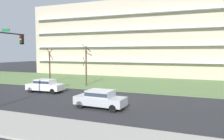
{
  "coord_description": "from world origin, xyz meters",
  "views": [
    {
      "loc": [
        8.3,
        -18.82,
        4.77
      ],
      "look_at": [
        -1.45,
        6.0,
        2.65
      ],
      "focal_mm": 35.03,
      "sensor_mm": 36.0,
      "label": 1
    }
  ],
  "objects": [
    {
      "name": "grass_lawn_strip",
      "position": [
        0.0,
        14.0,
        0.04
      ],
      "size": [
        80.0,
        16.0,
        0.08
      ],
      "primitive_type": "cube",
      "color": "#66844C",
      "rests_on": "ground"
    },
    {
      "name": "tree_far_left",
      "position": [
        -13.25,
        9.35,
        2.75
      ],
      "size": [
        1.2,
        1.21,
        5.54
      ],
      "color": "#423023",
      "rests_on": "ground"
    },
    {
      "name": "ground",
      "position": [
        0.0,
        0.0,
        0.0
      ],
      "size": [
        160.0,
        160.0,
        0.0
      ],
      "primitive_type": "plane",
      "color": "#2D2D30"
    },
    {
      "name": "sedan_silver_center_left",
      "position": [
        0.61,
        -2.0,
        0.87
      ],
      "size": [
        4.49,
        2.03,
        1.57
      ],
      "rotation": [
        0.0,
        0.0,
        -0.05
      ],
      "color": "#B7BABF",
      "rests_on": "ground"
    },
    {
      "name": "sidewalk_curb_near",
      "position": [
        0.0,
        -8.0,
        0.07
      ],
      "size": [
        80.0,
        4.0,
        0.15
      ],
      "primitive_type": "cube",
      "color": "#ADA89E",
      "rests_on": "ground"
    },
    {
      "name": "tree_left",
      "position": [
        -6.44,
        8.65,
        3.12
      ],
      "size": [
        1.37,
        1.27,
        5.99
      ],
      "color": "#4C3828",
      "rests_on": "ground"
    },
    {
      "name": "apartment_building",
      "position": [
        0.0,
        27.8,
        7.59
      ],
      "size": [
        53.27,
        12.56,
        15.19
      ],
      "color": "beige",
      "rests_on": "ground"
    },
    {
      "name": "sedan_white_near_left",
      "position": [
        -8.72,
        2.5,
        0.87
      ],
      "size": [
        4.49,
        2.02,
        1.57
      ],
      "rotation": [
        0.0,
        0.0,
        3.19
      ],
      "color": "white",
      "rests_on": "ground"
    }
  ]
}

